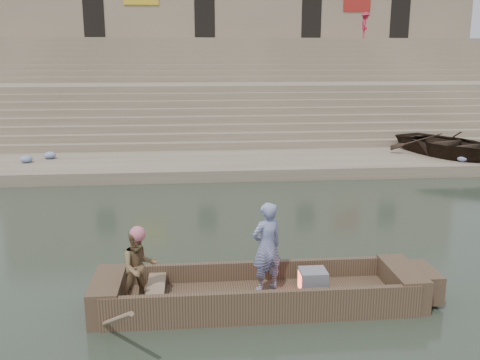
{
  "coord_description": "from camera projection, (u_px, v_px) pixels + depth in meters",
  "views": [
    {
      "loc": [
        -2.97,
        -11.19,
        4.23
      ],
      "look_at": [
        -1.88,
        0.53,
        1.4
      ],
      "focal_mm": 39.11,
      "sensor_mm": 36.0,
      "label": 1
    }
  ],
  "objects": [
    {
      "name": "ground",
      "position": [
        323.0,
        242.0,
        12.09
      ],
      "size": [
        120.0,
        120.0,
        0.0
      ],
      "primitive_type": "plane",
      "color": "#293326",
      "rests_on": "ground"
    },
    {
      "name": "lower_landing",
      "position": [
        271.0,
        164.0,
        19.79
      ],
      "size": [
        32.0,
        4.0,
        0.4
      ],
      "primitive_type": "cube",
      "color": "gray",
      "rests_on": "ground"
    },
    {
      "name": "mid_landing",
      "position": [
        250.0,
        111.0,
        26.77
      ],
      "size": [
        32.0,
        3.0,
        2.8
      ],
      "primitive_type": "cube",
      "color": "gray",
      "rests_on": "ground"
    },
    {
      "name": "upper_landing",
      "position": [
        238.0,
        81.0,
        33.26
      ],
      "size": [
        32.0,
        3.0,
        5.2
      ],
      "primitive_type": "cube",
      "color": "gray",
      "rests_on": "ground"
    },
    {
      "name": "ghat_steps",
      "position": [
        246.0,
        101.0,
        28.31
      ],
      "size": [
        32.0,
        11.0,
        5.2
      ],
      "color": "gray",
      "rests_on": "ground"
    },
    {
      "name": "building_wall",
      "position": [
        233.0,
        34.0,
        36.43
      ],
      "size": [
        32.0,
        5.07,
        11.2
      ],
      "color": "gray",
      "rests_on": "ground"
    },
    {
      "name": "main_rowboat",
      "position": [
        259.0,
        300.0,
        9.02
      ],
      "size": [
        5.0,
        1.3,
        0.22
      ],
      "primitive_type": "cube",
      "color": "brown",
      "rests_on": "ground"
    },
    {
      "name": "rowboat_trim",
      "position": [
        271.0,
        289.0,
        8.99
      ],
      "size": [
        6.04,
        2.63,
        1.93
      ],
      "color": "brown",
      "rests_on": "ground"
    },
    {
      "name": "standing_man",
      "position": [
        267.0,
        247.0,
        8.97
      ],
      "size": [
        0.69,
        0.59,
        1.59
      ],
      "primitive_type": "imported",
      "rotation": [
        0.0,
        0.0,
        3.57
      ],
      "color": "navy",
      "rests_on": "main_rowboat"
    },
    {
      "name": "rowing_man",
      "position": [
        139.0,
        267.0,
        8.53
      ],
      "size": [
        0.74,
        0.67,
        1.26
      ],
      "primitive_type": "imported",
      "rotation": [
        0.0,
        0.0,
        0.37
      ],
      "color": "#297D42",
      "rests_on": "main_rowboat"
    },
    {
      "name": "television",
      "position": [
        312.0,
        281.0,
        9.03
      ],
      "size": [
        0.46,
        0.42,
        0.4
      ],
      "color": "slate",
      "rests_on": "main_rowboat"
    },
    {
      "name": "beached_rowboat",
      "position": [
        449.0,
        144.0,
        20.18
      ],
      "size": [
        4.71,
        5.4,
        0.93
      ],
      "primitive_type": "imported",
      "rotation": [
        0.0,
        0.0,
        0.4
      ],
      "color": "#2D2116",
      "rests_on": "lower_landing"
    },
    {
      "name": "pedestrian",
      "position": [
        365.0,
        25.0,
        32.41
      ],
      "size": [
        0.8,
        1.13,
        1.59
      ],
      "primitive_type": "imported",
      "rotation": [
        0.0,
        0.0,
        1.35
      ],
      "color": "#B41E39",
      "rests_on": "upper_landing"
    },
    {
      "name": "cloth_bundles",
      "position": [
        130.0,
        160.0,
        18.88
      ],
      "size": [
        17.79,
        2.43,
        0.26
      ],
      "color": "#3F5999",
      "rests_on": "lower_landing"
    }
  ]
}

